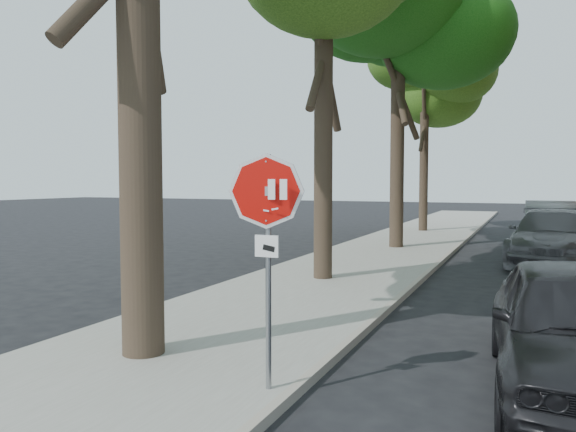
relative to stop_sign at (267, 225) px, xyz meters
The scene contains 8 objects.
ground 2.07m from the stop_sign, ahead, with size 120.00×120.00×0.00m, color black.
sidewalk_left 12.31m from the stop_sign, 98.51° to the left, with size 4.00×55.00×0.12m, color gray.
curb_left 12.17m from the stop_sign, 88.81° to the left, with size 0.12×55.00×0.13m, color #9E9384.
stop_sign is the anchor object (origin of this frame).
tree_mid_b 15.48m from the stop_sign, 96.95° to the left, with size 5.88×5.46×10.36m.
tree_far 21.88m from the stop_sign, 95.46° to the left, with size 5.29×4.91×9.33m.
car_b 18.30m from the stop_sign, 79.59° to the left, with size 1.77×5.08×1.67m, color #999BA1.
car_c 12.84m from the stop_sign, 75.53° to the left, with size 2.24×5.50×1.60m, color #4B4A4F.
Camera 1 is at (1.94, -5.52, 2.43)m, focal length 35.00 mm.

